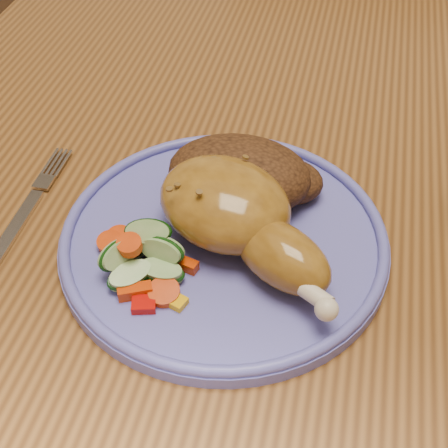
# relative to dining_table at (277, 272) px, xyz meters

# --- Properties ---
(dining_table) EXTENTS (0.90, 1.40, 0.75)m
(dining_table) POSITION_rel_dining_table_xyz_m (0.00, 0.00, 0.00)
(dining_table) COLOR brown
(dining_table) RESTS_ON ground
(chair_far) EXTENTS (0.42, 0.42, 0.91)m
(chair_far) POSITION_rel_dining_table_xyz_m (0.00, 0.63, -0.17)
(chair_far) COLOR #4C2D16
(chair_far) RESTS_ON ground
(plate) EXTENTS (0.29, 0.29, 0.01)m
(plate) POSITION_rel_dining_table_xyz_m (-0.04, -0.05, 0.09)
(plate) COLOR #5554AF
(plate) RESTS_ON dining_table
(plate_rim) EXTENTS (0.29, 0.29, 0.01)m
(plate_rim) POSITION_rel_dining_table_xyz_m (-0.04, -0.05, 0.10)
(plate_rim) COLOR #5554AF
(plate_rim) RESTS_ON plate
(chicken_leg) EXTENTS (0.19, 0.17, 0.06)m
(chicken_leg) POSITION_rel_dining_table_xyz_m (-0.03, -0.05, 0.13)
(chicken_leg) COLOR #93641E
(chicken_leg) RESTS_ON plate
(rice_pilaf) EXTENTS (0.14, 0.10, 0.06)m
(rice_pilaf) POSITION_rel_dining_table_xyz_m (-0.04, 0.01, 0.12)
(rice_pilaf) COLOR #442511
(rice_pilaf) RESTS_ON plate
(vegetable_pile) EXTENTS (0.09, 0.09, 0.04)m
(vegetable_pile) POSITION_rel_dining_table_xyz_m (-0.10, -0.11, 0.11)
(vegetable_pile) COLOR #A50A05
(vegetable_pile) RESTS_ON plate
(fork) EXTENTS (0.02, 0.16, 0.00)m
(fork) POSITION_rel_dining_table_xyz_m (-0.24, -0.06, 0.09)
(fork) COLOR silver
(fork) RESTS_ON dining_table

